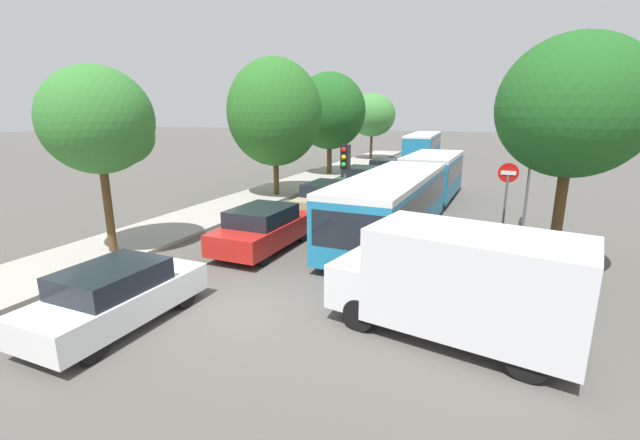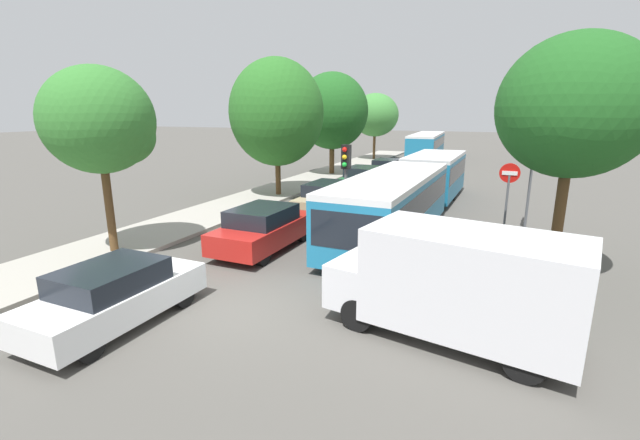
% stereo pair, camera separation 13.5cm
% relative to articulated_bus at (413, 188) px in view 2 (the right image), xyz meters
% --- Properties ---
extents(ground_plane, '(200.00, 200.00, 0.00)m').
position_rel_articulated_bus_xyz_m(ground_plane, '(-1.97, -10.56, -1.38)').
color(ground_plane, '#4F4C47').
extents(kerb_strip_left, '(3.20, 46.59, 0.14)m').
position_rel_articulated_bus_xyz_m(kerb_strip_left, '(-8.55, 7.73, -1.31)').
color(kerb_strip_left, '#9E998E').
rests_on(kerb_strip_left, ground).
extents(articulated_bus, '(2.86, 16.15, 2.39)m').
position_rel_articulated_bus_xyz_m(articulated_bus, '(0.00, 0.00, 0.00)').
color(articulated_bus, teal).
rests_on(articulated_bus, ground).
extents(city_bus_rear, '(3.08, 11.48, 2.45)m').
position_rel_articulated_bus_xyz_m(city_bus_rear, '(-3.84, 26.03, 0.04)').
color(city_bus_rear, teal).
rests_on(city_bus_rear, ground).
extents(queued_car_white, '(1.77, 4.03, 1.39)m').
position_rel_articulated_bus_xyz_m(queued_car_white, '(-4.05, -12.22, -0.67)').
color(queued_car_white, white).
rests_on(queued_car_white, ground).
extents(queued_car_red, '(1.91, 4.34, 1.50)m').
position_rel_articulated_bus_xyz_m(queued_car_red, '(-3.77, -6.32, -0.62)').
color(queued_car_red, '#B21E19').
rests_on(queued_car_red, ground).
extents(queued_car_tan, '(1.92, 4.37, 1.51)m').
position_rel_articulated_bus_xyz_m(queued_car_tan, '(-3.62, -0.75, -0.61)').
color(queued_car_tan, tan).
rests_on(queued_car_tan, ground).
extents(queued_car_green, '(1.86, 4.24, 1.46)m').
position_rel_articulated_bus_xyz_m(queued_car_green, '(-4.04, 5.57, -0.64)').
color(queued_car_green, '#236638').
rests_on(queued_car_green, ground).
extents(queued_car_black, '(1.78, 4.05, 1.40)m').
position_rel_articulated_bus_xyz_m(queued_car_black, '(-3.92, 10.71, -0.67)').
color(queued_car_black, black).
rests_on(queued_car_black, ground).
extents(white_van, '(5.27, 2.82, 2.31)m').
position_rel_articulated_bus_xyz_m(white_van, '(2.90, -9.87, -0.14)').
color(white_van, silver).
rests_on(white_van, ground).
extents(traffic_light, '(0.34, 0.37, 3.40)m').
position_rel_articulated_bus_xyz_m(traffic_light, '(-1.95, -3.27, 1.12)').
color(traffic_light, '#56595E').
rests_on(traffic_light, ground).
extents(no_entry_sign, '(0.70, 0.08, 2.82)m').
position_rel_articulated_bus_xyz_m(no_entry_sign, '(3.73, -1.84, 0.50)').
color(no_entry_sign, '#56595E').
rests_on(no_entry_sign, ground).
extents(direction_sign_post, '(0.19, 1.40, 3.60)m').
position_rel_articulated_bus_xyz_m(direction_sign_post, '(4.51, -0.11, 1.17)').
color(direction_sign_post, '#56595E').
rests_on(direction_sign_post, ground).
extents(tree_left_near, '(3.35, 3.35, 5.97)m').
position_rel_articulated_bus_xyz_m(tree_left_near, '(-8.01, -8.64, 2.86)').
color(tree_left_near, '#51381E').
rests_on(tree_left_near, ground).
extents(tree_left_mid, '(5.01, 5.01, 7.36)m').
position_rel_articulated_bus_xyz_m(tree_left_mid, '(-7.84, 2.16, 3.16)').
color(tree_left_mid, '#51381E').
rests_on(tree_left_mid, ground).
extents(tree_left_far, '(5.16, 5.16, 7.34)m').
position_rel_articulated_bus_xyz_m(tree_left_far, '(-8.18, 11.03, 3.24)').
color(tree_left_far, '#51381E').
rests_on(tree_left_far, ground).
extents(tree_left_distant, '(4.42, 4.42, 6.29)m').
position_rel_articulated_bus_xyz_m(tree_left_distant, '(-8.15, 22.01, 2.90)').
color(tree_left_distant, '#51381E').
rests_on(tree_left_distant, ground).
extents(tree_right_near, '(3.90, 3.90, 6.58)m').
position_rel_articulated_bus_xyz_m(tree_right_near, '(5.02, -5.17, 3.24)').
color(tree_right_near, '#51381E').
rests_on(tree_right_near, ground).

